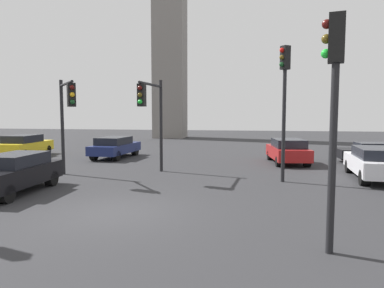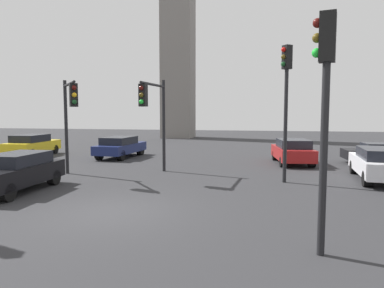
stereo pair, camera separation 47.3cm
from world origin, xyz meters
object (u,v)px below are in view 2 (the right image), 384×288
(traffic_light_1, at_px, (70,108))
(traffic_light_4, at_px, (286,89))
(car_1, at_px, (381,153))
(car_3, at_px, (382,163))
(traffic_light_0, at_px, (325,88))
(car_7, at_px, (120,146))
(traffic_light_3, at_px, (154,108))
(car_4, at_px, (293,151))
(car_2, at_px, (32,145))
(car_5, at_px, (16,171))

(traffic_light_1, xyz_separation_m, traffic_light_4, (9.67, 0.82, 0.81))
(car_1, xyz_separation_m, car_3, (-1.66, -5.57, 0.11))
(car_3, bearing_deg, traffic_light_0, 161.03)
(traffic_light_1, xyz_separation_m, car_1, (15.64, 7.60, -2.58))
(traffic_light_4, bearing_deg, car_1, -169.48)
(traffic_light_1, bearing_deg, car_7, 146.66)
(traffic_light_3, relative_size, car_1, 1.12)
(traffic_light_3, distance_m, car_1, 13.81)
(traffic_light_0, distance_m, car_1, 16.08)
(traffic_light_1, relative_size, traffic_light_4, 0.78)
(car_4, bearing_deg, traffic_light_3, 121.28)
(traffic_light_3, bearing_deg, car_2, -113.29)
(car_3, relative_size, car_5, 1.16)
(car_4, distance_m, car_5, 14.74)
(car_4, bearing_deg, car_5, 124.79)
(traffic_light_4, xyz_separation_m, car_4, (0.82, 5.90, -3.29))
(traffic_light_0, height_order, car_1, traffic_light_0)
(car_5, height_order, car_7, car_5)
(traffic_light_1, xyz_separation_m, car_7, (-0.72, 7.50, -2.49))
(traffic_light_4, bearing_deg, traffic_light_3, -43.20)
(car_3, height_order, car_5, car_5)
(traffic_light_1, xyz_separation_m, car_5, (-0.56, -3.04, -2.47))
(car_4, bearing_deg, traffic_light_1, 115.99)
(car_4, distance_m, car_7, 11.24)
(traffic_light_3, relative_size, car_2, 1.06)
(car_1, xyz_separation_m, car_7, (-16.35, -0.10, 0.09))
(traffic_light_1, relative_size, car_1, 1.10)
(car_1, xyz_separation_m, car_5, (-16.20, -10.64, 0.11))
(traffic_light_1, relative_size, car_7, 0.99)
(traffic_light_4, relative_size, car_7, 1.27)
(car_1, bearing_deg, car_3, 70.83)
(traffic_light_3, bearing_deg, traffic_light_1, -64.37)
(traffic_light_4, bearing_deg, car_4, -136.09)
(car_2, relative_size, car_7, 0.95)
(traffic_light_1, height_order, car_2, traffic_light_1)
(traffic_light_4, bearing_deg, car_3, 157.60)
(traffic_light_1, distance_m, traffic_light_4, 9.74)
(car_2, xyz_separation_m, car_7, (6.48, 0.32, -0.03))
(traffic_light_1, xyz_separation_m, car_3, (13.97, 2.03, -2.46))
(car_1, relative_size, car_5, 0.98)
(traffic_light_3, bearing_deg, car_1, 122.50)
(car_4, bearing_deg, car_3, -150.07)
(car_3, distance_m, car_5, 15.39)
(car_1, bearing_deg, car_5, 30.76)
(traffic_light_1, distance_m, car_1, 17.58)
(traffic_light_3, height_order, car_1, traffic_light_3)
(traffic_light_1, height_order, car_4, traffic_light_1)
(car_3, bearing_deg, traffic_light_3, 98.35)
(traffic_light_4, height_order, car_4, traffic_light_4)
(traffic_light_3, distance_m, car_3, 10.68)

